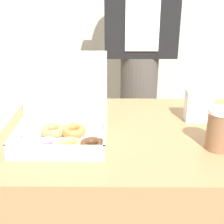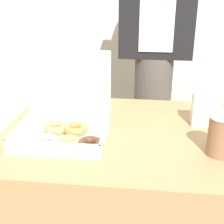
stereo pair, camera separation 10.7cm
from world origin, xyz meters
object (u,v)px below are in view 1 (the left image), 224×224
(person_customer, at_px, (140,51))
(napkin_holder, at_px, (198,106))
(coffee_cup, at_px, (220,129))
(donut_box, at_px, (59,130))

(person_customer, bearing_deg, napkin_holder, -70.92)
(coffee_cup, distance_m, napkin_holder, 0.24)
(coffee_cup, relative_size, napkin_holder, 1.12)
(coffee_cup, bearing_deg, donut_box, 174.84)
(napkin_holder, bearing_deg, person_customer, 109.08)
(donut_box, relative_size, coffee_cup, 2.35)
(donut_box, bearing_deg, person_customer, 65.96)
(donut_box, height_order, napkin_holder, donut_box)
(napkin_holder, bearing_deg, coffee_cup, -87.23)
(donut_box, xyz_separation_m, person_customer, (0.34, 0.76, 0.13))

